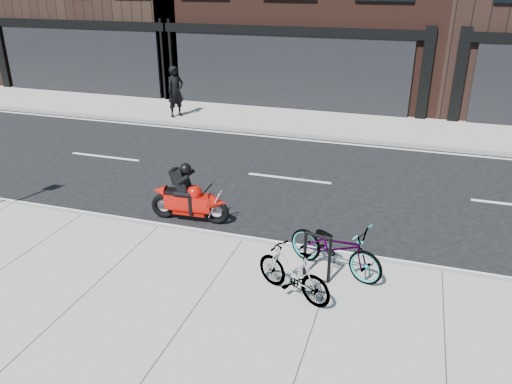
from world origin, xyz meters
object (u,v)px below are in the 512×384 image
(bike_rack, at_px, (317,253))
(bicycle_front, at_px, (335,247))
(bicycle_rear, at_px, (293,272))
(pedestrian, at_px, (176,92))
(motorcycle, at_px, (192,198))

(bike_rack, distance_m, bicycle_front, 0.45)
(bicycle_rear, xyz_separation_m, pedestrian, (-7.30, 10.38, 0.52))
(bicycle_rear, bearing_deg, pedestrian, -120.09)
(bicycle_front, distance_m, pedestrian, 12.25)
(motorcycle, height_order, pedestrian, pedestrian)
(motorcycle, bearing_deg, bike_rack, -31.43)
(bike_rack, xyz_separation_m, bicycle_rear, (-0.28, -0.64, -0.07))
(bike_rack, bearing_deg, bicycle_rear, -113.95)
(bicycle_rear, height_order, motorcycle, motorcycle)
(bike_rack, bearing_deg, bicycle_front, 53.29)
(bicycle_front, relative_size, motorcycle, 1.02)
(bicycle_rear, relative_size, motorcycle, 0.81)
(bicycle_rear, bearing_deg, bicycle_front, 175.86)
(bike_rack, height_order, bicycle_rear, bicycle_rear)
(bicycle_rear, relative_size, pedestrian, 0.79)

